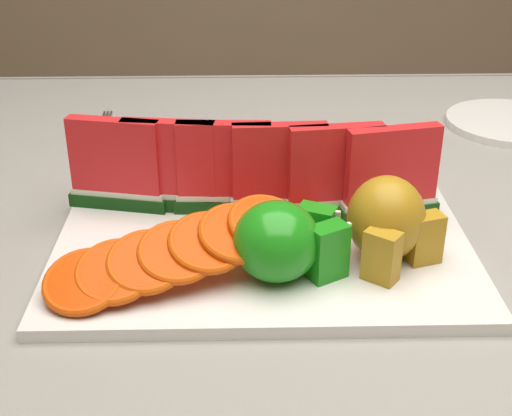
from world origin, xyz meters
TOP-DOWN VIEW (x-y plane):
  - table at (0.00, 0.00)m, footprint 1.40×0.90m
  - tablecloth at (0.00, 0.00)m, footprint 1.53×1.03m
  - platter at (-0.10, -0.06)m, footprint 0.40×0.30m
  - apple_cluster at (-0.08, -0.13)m, footprint 0.11×0.09m
  - pear_cluster at (0.01, -0.10)m, footprint 0.10×0.10m
  - side_plate at (0.26, 0.27)m, footprint 0.20×0.20m
  - fork at (-0.31, 0.23)m, footprint 0.03×0.20m
  - watermelon_row at (-0.11, -0.01)m, footprint 0.39×0.07m
  - orange_fan_front at (-0.17, -0.14)m, footprint 0.25×0.14m
  - orange_fan_back at (-0.13, 0.06)m, footprint 0.23×0.09m
  - tangerine_segments at (-0.11, -0.06)m, footprint 0.15×0.06m

SIDE VIEW (x-z plane):
  - table at x=0.00m, z-range 0.28..1.03m
  - tablecloth at x=0.00m, z-range 0.62..0.82m
  - fork at x=-0.31m, z-range 0.76..0.76m
  - side_plate at x=0.26m, z-range 0.76..0.77m
  - platter at x=-0.10m, z-range 0.76..0.77m
  - tangerine_segments at x=-0.11m, z-range 0.77..0.79m
  - orange_fan_back at x=-0.13m, z-range 0.77..0.81m
  - orange_fan_front at x=-0.17m, z-range 0.77..0.83m
  - apple_cluster at x=-0.08m, z-range 0.77..0.84m
  - pear_cluster at x=0.01m, z-range 0.77..0.85m
  - watermelon_row at x=-0.11m, z-range 0.77..0.87m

